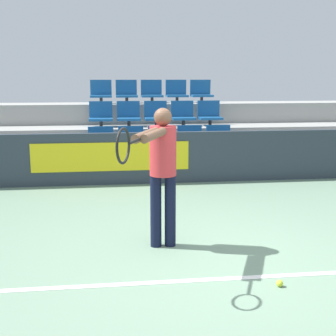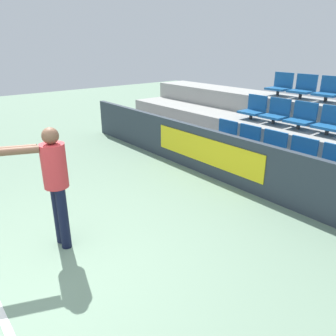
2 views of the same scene
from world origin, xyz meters
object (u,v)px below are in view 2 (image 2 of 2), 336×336
(stadium_chair_5, at_px, (254,109))
(stadium_chair_6, at_px, (276,113))
(stadium_chair_1, at_px, (246,141))
(stadium_chair_0, at_px, (224,135))
(stadium_chair_10, at_px, (280,86))
(stadium_chair_2, at_px, (271,147))
(stadium_chair_3, at_px, (299,155))
(stadium_chair_8, at_px, (330,123))
(stadium_chair_11, at_px, (303,88))
(stadium_chair_4, at_px, (333,164))
(stadium_chair_12, at_px, (329,91))
(tennis_player, at_px, (48,177))
(stadium_chair_7, at_px, (301,117))

(stadium_chair_5, distance_m, stadium_chair_6, 0.59)
(stadium_chair_1, bearing_deg, stadium_chair_0, 180.00)
(stadium_chair_10, bearing_deg, stadium_chair_2, -58.63)
(stadium_chair_2, xyz_separation_m, stadium_chair_3, (0.59, 0.00, 0.00))
(stadium_chair_2, distance_m, stadium_chair_8, 1.23)
(stadium_chair_10, bearing_deg, stadium_chair_5, -90.00)
(stadium_chair_3, bearing_deg, stadium_chair_11, 121.37)
(stadium_chair_0, relative_size, stadium_chair_1, 1.00)
(stadium_chair_4, bearing_deg, stadium_chair_12, 121.37)
(stadium_chair_0, height_order, stadium_chair_5, stadium_chair_5)
(stadium_chair_6, xyz_separation_m, stadium_chair_12, (0.59, 0.98, 0.45))
(stadium_chair_1, xyz_separation_m, stadium_chair_6, (0.00, 0.98, 0.45))
(stadium_chair_2, bearing_deg, stadium_chair_11, 106.95)
(stadium_chair_1, xyz_separation_m, stadium_chair_4, (1.78, 0.00, 0.00))
(stadium_chair_8, distance_m, tennis_player, 5.16)
(stadium_chair_3, relative_size, stadium_chair_12, 1.00)
(stadium_chair_1, relative_size, stadium_chair_8, 1.00)
(stadium_chair_5, relative_size, stadium_chair_7, 1.00)
(tennis_player, bearing_deg, stadium_chair_5, 120.38)
(stadium_chair_8, bearing_deg, stadium_chair_12, 121.37)
(stadium_chair_0, bearing_deg, stadium_chair_11, 73.05)
(stadium_chair_4, xyz_separation_m, stadium_chair_10, (-2.38, 1.95, 0.90))
(stadium_chair_2, bearing_deg, stadium_chair_0, 180.00)
(stadium_chair_0, relative_size, stadium_chair_6, 1.00)
(stadium_chair_1, distance_m, stadium_chair_6, 1.07)
(stadium_chair_10, relative_size, tennis_player, 0.33)
(stadium_chair_2, bearing_deg, stadium_chair_12, 90.00)
(stadium_chair_0, bearing_deg, tennis_player, -79.82)
(stadium_chair_3, height_order, stadium_chair_8, stadium_chair_8)
(stadium_chair_7, xyz_separation_m, tennis_player, (-0.46, -5.05, -0.13))
(stadium_chair_2, bearing_deg, stadium_chair_6, 121.37)
(stadium_chair_0, height_order, tennis_player, tennis_player)
(stadium_chair_10, bearing_deg, stadium_chair_1, -73.05)
(stadium_chair_1, relative_size, stadium_chair_4, 1.00)
(stadium_chair_0, relative_size, stadium_chair_5, 1.00)
(stadium_chair_5, relative_size, stadium_chair_12, 1.00)
(stadium_chair_5, bearing_deg, stadium_chair_11, 58.63)
(stadium_chair_7, relative_size, stadium_chair_8, 1.00)
(stadium_chair_4, xyz_separation_m, stadium_chair_8, (-0.59, 0.98, 0.45))
(stadium_chair_3, bearing_deg, stadium_chair_4, 0.00)
(tennis_player, bearing_deg, stadium_chair_6, 113.69)
(stadium_chair_5, relative_size, tennis_player, 0.33)
(stadium_chair_2, bearing_deg, stadium_chair_1, 180.00)
(tennis_player, bearing_deg, stadium_chair_12, 107.79)
(stadium_chair_0, distance_m, stadium_chair_3, 1.78)
(stadium_chair_1, relative_size, stadium_chair_2, 1.00)
(stadium_chair_4, height_order, stadium_chair_5, stadium_chair_5)
(stadium_chair_4, height_order, stadium_chair_10, stadium_chair_10)
(stadium_chair_5, height_order, stadium_chair_12, stadium_chair_12)
(stadium_chair_2, bearing_deg, stadium_chair_7, 90.00)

